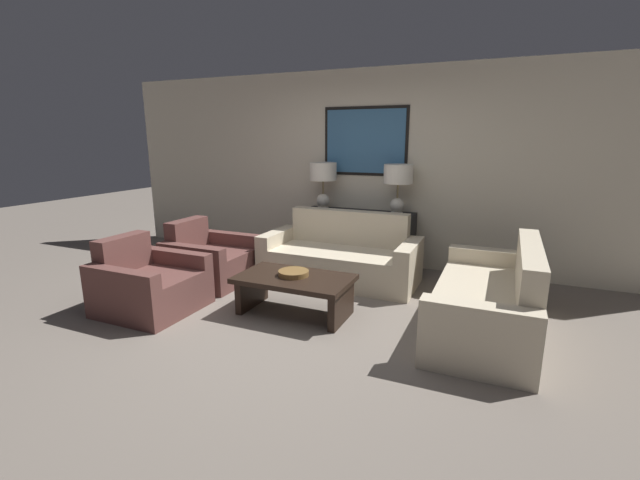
% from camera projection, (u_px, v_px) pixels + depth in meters
% --- Properties ---
extents(ground_plane, '(20.00, 20.00, 0.00)m').
position_uv_depth(ground_plane, '(285.00, 325.00, 4.10)').
color(ground_plane, slate).
extents(back_wall, '(7.83, 0.12, 2.65)m').
position_uv_depth(back_wall, '(366.00, 169.00, 5.94)').
color(back_wall, beige).
rests_on(back_wall, ground_plane).
extents(console_table, '(1.52, 0.39, 0.77)m').
position_uv_depth(console_table, '(358.00, 239.00, 5.92)').
color(console_table, black).
rests_on(console_table, ground_plane).
extents(table_lamp_left, '(0.37, 0.37, 0.64)m').
position_uv_depth(table_lamp_left, '(323.00, 176.00, 5.93)').
color(table_lamp_left, silver).
rests_on(table_lamp_left, console_table).
extents(table_lamp_right, '(0.37, 0.37, 0.64)m').
position_uv_depth(table_lamp_right, '(398.00, 179.00, 5.51)').
color(table_lamp_right, silver).
rests_on(table_lamp_right, console_table).
extents(couch_by_back_wall, '(1.91, 0.86, 0.84)m').
position_uv_depth(couch_by_back_wall, '(341.00, 258.00, 5.35)').
color(couch_by_back_wall, beige).
rests_on(couch_by_back_wall, ground_plane).
extents(couch_by_side, '(0.86, 1.91, 0.84)m').
position_uv_depth(couch_by_side, '(490.00, 302.00, 3.93)').
color(couch_by_side, beige).
rests_on(couch_by_side, ground_plane).
extents(coffee_table, '(1.14, 0.67, 0.40)m').
position_uv_depth(coffee_table, '(295.00, 286.00, 4.30)').
color(coffee_table, black).
rests_on(coffee_table, ground_plane).
extents(decorative_bowl, '(0.31, 0.31, 0.05)m').
position_uv_depth(decorative_bowl, '(294.00, 273.00, 4.30)').
color(decorative_bowl, olive).
rests_on(decorative_bowl, coffee_table).
extents(armchair_near_back_wall, '(0.90, 0.89, 0.76)m').
position_uv_depth(armchair_near_back_wall, '(210.00, 261.00, 5.31)').
color(armchair_near_back_wall, brown).
rests_on(armchair_near_back_wall, ground_plane).
extents(armchair_near_camera, '(0.90, 0.89, 0.76)m').
position_uv_depth(armchair_near_camera, '(149.00, 285.00, 4.42)').
color(armchair_near_camera, brown).
rests_on(armchair_near_camera, ground_plane).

